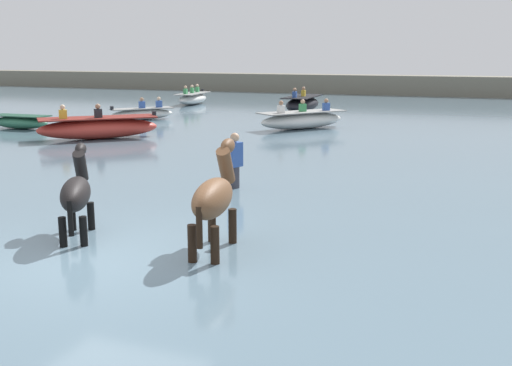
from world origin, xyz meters
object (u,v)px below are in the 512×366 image
(horse_lead_black, at_px, (77,196))
(boat_mid_channel, at_px, (142,114))
(boat_near_port, at_px, (193,98))
(boat_mid_outer, at_px, (98,128))
(boat_distant_west, at_px, (302,120))
(boat_far_inshore, at_px, (302,104))
(horse_trailing_bay, at_px, (214,200))
(person_onlooker_left, at_px, (235,167))
(boat_far_offshore, at_px, (20,122))

(horse_lead_black, xyz_separation_m, boat_mid_channel, (-8.76, 15.67, -0.41))
(boat_near_port, xyz_separation_m, boat_mid_outer, (3.86, -14.36, 0.04))
(horse_lead_black, height_order, boat_mid_outer, horse_lead_black)
(boat_distant_west, bearing_deg, boat_far_inshore, 107.59)
(boat_far_inshore, relative_size, boat_near_port, 1.06)
(boat_distant_west, relative_size, boat_mid_outer, 0.97)
(boat_far_inshore, bearing_deg, boat_distant_west, -72.41)
(horse_trailing_bay, distance_m, boat_near_port, 27.23)
(person_onlooker_left, bearing_deg, horse_lead_black, -101.69)
(boat_distant_west, distance_m, boat_far_offshore, 11.24)
(person_onlooker_left, bearing_deg, boat_near_port, 120.20)
(boat_mid_channel, height_order, person_onlooker_left, person_onlooker_left)
(boat_far_inshore, relative_size, person_onlooker_left, 2.39)
(boat_distant_west, relative_size, person_onlooker_left, 2.32)
(boat_mid_channel, xyz_separation_m, person_onlooker_left, (9.64, -11.39, 0.19))
(horse_lead_black, distance_m, boat_near_port, 26.35)
(horse_lead_black, distance_m, boat_mid_outer, 11.88)
(horse_lead_black, distance_m, boat_far_inshore, 22.25)
(horse_lead_black, relative_size, boat_far_inshore, 0.47)
(horse_trailing_bay, height_order, boat_far_inshore, horse_trailing_bay)
(boat_mid_channel, bearing_deg, horse_trailing_bay, -54.28)
(boat_far_inshore, xyz_separation_m, boat_far_offshore, (-8.25, -11.05, -0.14))
(person_onlooker_left, bearing_deg, boat_distant_west, 99.97)
(horse_trailing_bay, bearing_deg, person_onlooker_left, 109.95)
(boat_far_inshore, distance_m, boat_distant_west, 7.18)
(boat_far_inshore, bearing_deg, person_onlooker_left, -77.03)
(boat_mid_channel, distance_m, boat_mid_outer, 6.25)
(horse_trailing_bay, relative_size, boat_far_offshore, 0.77)
(horse_lead_black, xyz_separation_m, boat_distant_west, (-1.03, 15.17, -0.33))
(boat_mid_channel, bearing_deg, boat_mid_outer, -71.63)
(boat_far_inshore, distance_m, boat_far_offshore, 13.79)
(boat_far_inshore, distance_m, person_onlooker_left, 18.20)
(horse_trailing_bay, distance_m, boat_far_inshore, 22.52)
(person_onlooker_left, bearing_deg, boat_far_inshore, 102.97)
(boat_mid_channel, distance_m, boat_far_offshore, 5.42)
(boat_distant_west, relative_size, boat_far_offshore, 1.46)
(boat_distant_west, distance_m, person_onlooker_left, 11.06)
(boat_mid_channel, xyz_separation_m, boat_near_port, (-1.89, 8.43, 0.07))
(boat_mid_outer, xyz_separation_m, boat_far_offshore, (-4.66, 1.22, -0.11))
(person_onlooker_left, bearing_deg, boat_mid_outer, 144.57)
(horse_lead_black, height_order, boat_near_port, horse_lead_black)
(boat_far_inshore, relative_size, boat_mid_outer, 1.00)
(boat_distant_west, distance_m, boat_mid_outer, 7.92)
(boat_mid_outer, bearing_deg, horse_lead_black, -55.11)
(boat_distant_west, height_order, boat_far_offshore, boat_distant_west)
(boat_far_offshore, relative_size, person_onlooker_left, 1.59)
(boat_mid_outer, relative_size, person_onlooker_left, 2.39)
(horse_trailing_bay, xyz_separation_m, person_onlooker_left, (-1.48, 4.09, -0.32))
(boat_far_inshore, bearing_deg, boat_near_port, 164.37)
(horse_lead_black, bearing_deg, boat_distant_west, 93.88)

